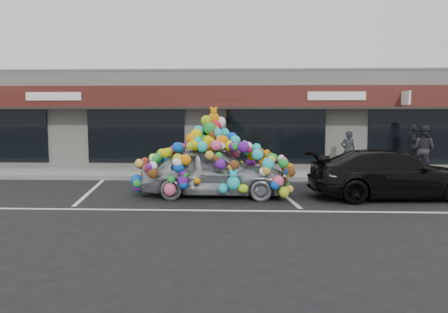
{
  "coord_description": "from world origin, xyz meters",
  "views": [
    {
      "loc": [
        1.58,
        -13.19,
        2.54
      ],
      "look_at": [
        0.97,
        1.4,
        1.0
      ],
      "focal_mm": 35.0,
      "sensor_mm": 36.0,
      "label": 1
    }
  ],
  "objects_px": {
    "toy_car": "(214,166)",
    "black_sedan": "(393,174)",
    "pedestrian_a": "(348,151)",
    "pedestrian_b": "(423,149)",
    "pedestrian_c": "(412,147)"
  },
  "relations": [
    {
      "from": "pedestrian_c",
      "to": "pedestrian_a",
      "type": "bearing_deg",
      "value": -79.55
    },
    {
      "from": "black_sedan",
      "to": "pedestrian_b",
      "type": "distance_m",
      "value": 5.03
    },
    {
      "from": "toy_car",
      "to": "pedestrian_b",
      "type": "relative_size",
      "value": 2.52
    },
    {
      "from": "pedestrian_b",
      "to": "pedestrian_c",
      "type": "bearing_deg",
      "value": -24.13
    },
    {
      "from": "toy_car",
      "to": "black_sedan",
      "type": "relative_size",
      "value": 0.95
    },
    {
      "from": "toy_car",
      "to": "black_sedan",
      "type": "height_order",
      "value": "toy_car"
    },
    {
      "from": "toy_car",
      "to": "black_sedan",
      "type": "distance_m",
      "value": 5.22
    },
    {
      "from": "toy_car",
      "to": "pedestrian_c",
      "type": "bearing_deg",
      "value": -56.74
    },
    {
      "from": "pedestrian_a",
      "to": "pedestrian_c",
      "type": "distance_m",
      "value": 2.55
    },
    {
      "from": "black_sedan",
      "to": "pedestrian_b",
      "type": "relative_size",
      "value": 2.65
    },
    {
      "from": "pedestrian_b",
      "to": "pedestrian_c",
      "type": "xyz_separation_m",
      "value": [
        -0.22,
        0.54,
        0.02
      ]
    },
    {
      "from": "pedestrian_b",
      "to": "toy_car",
      "type": "bearing_deg",
      "value": 71.93
    },
    {
      "from": "pedestrian_a",
      "to": "pedestrian_b",
      "type": "bearing_deg",
      "value": 174.77
    },
    {
      "from": "black_sedan",
      "to": "pedestrian_c",
      "type": "distance_m",
      "value": 5.41
    },
    {
      "from": "toy_car",
      "to": "pedestrian_c",
      "type": "relative_size",
      "value": 2.45
    }
  ]
}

